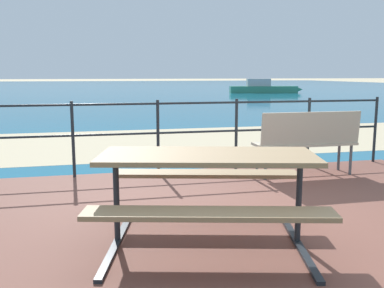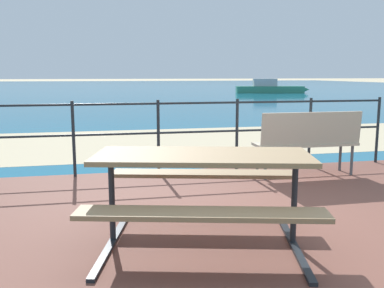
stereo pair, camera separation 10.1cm
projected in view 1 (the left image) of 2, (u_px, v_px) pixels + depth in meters
ground_plane at (260, 234)px, 4.06m from camera, size 240.00×240.00×0.00m
patio_paving at (260, 231)px, 4.06m from camera, size 6.40×5.20×0.06m
sea_water at (108, 89)px, 42.54m from camera, size 90.00×90.00×0.01m
beach_strip at (164, 142)px, 9.50m from camera, size 54.03×4.63×0.01m
picnic_table at (207, 175)px, 3.59m from camera, size 2.07×1.86×0.77m
park_bench at (308, 138)px, 6.02m from camera, size 1.46×0.42×0.91m
railing_fence at (198, 126)px, 6.33m from camera, size 5.94×0.04×1.05m
boat_near at (263, 88)px, 33.32m from camera, size 5.67×1.94×1.08m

